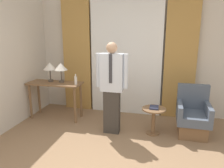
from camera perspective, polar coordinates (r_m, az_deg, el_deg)
wall_back at (r=4.98m, az=3.91°, el=7.88°), size 10.00×0.06×2.70m
curtain_sheer_center at (r=4.86m, az=3.63°, el=7.01°), size 1.58×0.06×2.58m
curtain_drape_left at (r=5.19m, az=-9.14°, el=7.32°), size 0.65×0.06×2.58m
curtain_drape_right at (r=4.80m, az=17.44°, el=6.30°), size 0.65×0.06×2.58m
desk at (r=4.81m, az=-14.64°, el=-1.32°), size 1.14×0.45×0.79m
table_lamp_left at (r=4.83m, az=-15.96°, el=4.35°), size 0.28×0.28×0.41m
table_lamp_right at (r=4.71m, az=-13.22°, el=4.28°), size 0.28×0.28×0.41m
bottle_near_edge at (r=4.49m, az=-9.47°, el=0.96°), size 0.06×0.06×0.22m
person at (r=3.91m, az=-0.05°, el=-0.27°), size 0.58×0.20×1.68m
armchair at (r=4.30m, az=20.30°, el=-8.16°), size 0.57×0.64×0.89m
side_table at (r=4.10m, az=10.80°, el=-8.35°), size 0.43×0.43×0.50m
book at (r=4.05m, az=10.95°, el=-6.00°), size 0.16×0.20×0.03m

